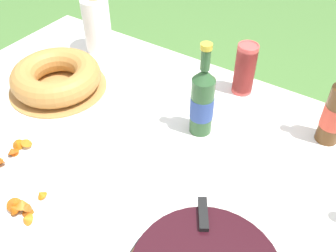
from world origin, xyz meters
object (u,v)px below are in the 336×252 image
cup_stack (245,69)px  cider_bottle_green (202,101)px  bundt_cake (56,77)px  paper_towel_roll (97,25)px  snack_plate_left (13,154)px  snack_plate_near (30,213)px

cup_stack → cider_bottle_green: size_ratio=0.60×
bundt_cake → cider_bottle_green: 0.56m
cup_stack → paper_towel_roll: size_ratio=0.86×
bundt_cake → cider_bottle_green: (0.55, 0.09, 0.07)m
snack_plate_left → cider_bottle_green: bearing=45.2°
cider_bottle_green → snack_plate_near: (-0.20, -0.52, -0.11)m
cup_stack → paper_towel_roll: (-0.63, -0.06, 0.01)m
bundt_cake → cider_bottle_green: bearing=9.1°
cup_stack → cider_bottle_green: 0.27m
paper_towel_roll → cider_bottle_green: bearing=-19.0°
bundt_cake → snack_plate_near: bearing=-51.8°
cider_bottle_green → cup_stack: bearing=85.2°
paper_towel_roll → snack_plate_near: bearing=-61.4°
bundt_cake → cup_stack: (0.57, 0.35, 0.05)m
cup_stack → snack_plate_left: 0.80m
bundt_cake → snack_plate_near: size_ratio=1.66×
cup_stack → paper_towel_roll: paper_towel_roll is taller
bundt_cake → paper_towel_roll: 0.31m
paper_towel_roll → snack_plate_left: bearing=-72.3°
cup_stack → cider_bottle_green: (-0.02, -0.27, 0.02)m
bundt_cake → paper_towel_roll: paper_towel_roll is taller
cup_stack → snack_plate_near: size_ratio=0.90×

